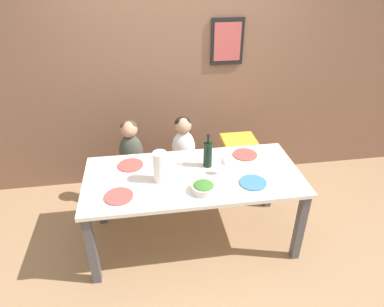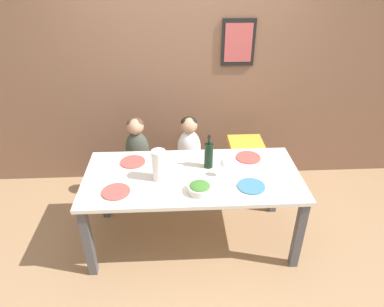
{
  "view_description": "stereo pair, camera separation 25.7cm",
  "coord_description": "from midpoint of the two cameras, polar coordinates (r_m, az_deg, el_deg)",
  "views": [
    {
      "loc": [
        -0.38,
        -2.45,
        2.45
      ],
      "look_at": [
        0.0,
        0.07,
        0.93
      ],
      "focal_mm": 32.0,
      "sensor_mm": 36.0,
      "label": 1
    },
    {
      "loc": [
        -0.13,
        -2.47,
        2.45
      ],
      "look_at": [
        0.0,
        0.07,
        0.93
      ],
      "focal_mm": 32.0,
      "sensor_mm": 36.0,
      "label": 2
    }
  ],
  "objects": [
    {
      "name": "ground_plane",
      "position": [
        3.48,
        -2.01,
        -13.89
      ],
      "size": [
        14.0,
        14.0,
        0.0
      ],
      "primitive_type": "plane",
      "color": "#9E7A56"
    },
    {
      "name": "wall_back",
      "position": [
        3.78,
        -4.54,
        13.88
      ],
      "size": [
        10.0,
        0.09,
        2.7
      ],
      "color": "brown",
      "rests_on": "ground_plane"
    },
    {
      "name": "dining_table",
      "position": [
        3.05,
        -2.23,
        -5.05
      ],
      "size": [
        1.9,
        0.87,
        0.75
      ],
      "color": "silver",
      "rests_on": "ground_plane"
    },
    {
      "name": "chair_far_left",
      "position": [
        3.76,
        -11.66,
        -3.31
      ],
      "size": [
        0.42,
        0.37,
        0.45
      ],
      "color": "silver",
      "rests_on": "ground_plane"
    },
    {
      "name": "chair_far_center",
      "position": [
        3.76,
        -3.33,
        -2.67
      ],
      "size": [
        0.42,
        0.37,
        0.45
      ],
      "color": "silver",
      "rests_on": "ground_plane"
    },
    {
      "name": "chair_right_highchair",
      "position": [
        3.76,
        5.77,
        0.28
      ],
      "size": [
        0.36,
        0.32,
        0.71
      ],
      "color": "silver",
      "rests_on": "ground_plane"
    },
    {
      "name": "person_child_left",
      "position": [
        3.58,
        -12.24,
        1.39
      ],
      "size": [
        0.25,
        0.19,
        0.54
      ],
      "color": "#3D4238",
      "rests_on": "chair_far_left"
    },
    {
      "name": "person_child_center",
      "position": [
        3.58,
        -3.51,
        2.07
      ],
      "size": [
        0.25,
        0.19,
        0.54
      ],
      "color": "silver",
      "rests_on": "chair_far_center"
    },
    {
      "name": "wine_bottle",
      "position": [
        3.05,
        0.25,
        -0.14
      ],
      "size": [
        0.08,
        0.08,
        0.32
      ],
      "color": "black",
      "rests_on": "dining_table"
    },
    {
      "name": "paper_towel_roll",
      "position": [
        2.88,
        -7.85,
        -2.28
      ],
      "size": [
        0.12,
        0.12,
        0.28
      ],
      "color": "white",
      "rests_on": "dining_table"
    },
    {
      "name": "wine_glass_near",
      "position": [
        2.94,
        2.95,
        -1.55
      ],
      "size": [
        0.07,
        0.07,
        0.18
      ],
      "color": "white",
      "rests_on": "dining_table"
    },
    {
      "name": "salad_bowl_large",
      "position": [
        2.78,
        -0.71,
        -5.74
      ],
      "size": [
        0.2,
        0.2,
        0.08
      ],
      "color": "silver",
      "rests_on": "dining_table"
    },
    {
      "name": "dinner_plate_front_left",
      "position": [
        2.83,
        -14.68,
        -7.0
      ],
      "size": [
        0.23,
        0.23,
        0.01
      ],
      "color": "#D14C47",
      "rests_on": "dining_table"
    },
    {
      "name": "dinner_plate_back_left",
      "position": [
        3.19,
        -12.48,
        -1.97
      ],
      "size": [
        0.23,
        0.23,
        0.01
      ],
      "color": "#D14C47",
      "rests_on": "dining_table"
    },
    {
      "name": "dinner_plate_back_right",
      "position": [
        3.3,
        6.63,
        -0.24
      ],
      "size": [
        0.23,
        0.23,
        0.01
      ],
      "color": "#D14C47",
      "rests_on": "dining_table"
    },
    {
      "name": "dinner_plate_front_right",
      "position": [
        2.92,
        7.65,
        -4.9
      ],
      "size": [
        0.23,
        0.23,
        0.01
      ],
      "color": "teal",
      "rests_on": "dining_table"
    }
  ]
}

